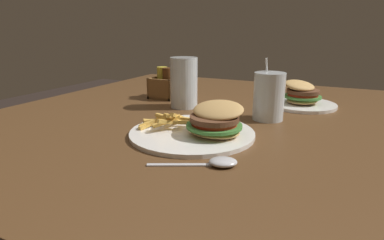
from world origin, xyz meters
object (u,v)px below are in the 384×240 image
at_px(juice_glass, 269,98).
at_px(spoon, 219,162).
at_px(meal_plate_near, 202,127).
at_px(meal_plate_far, 302,97).
at_px(condiment_caddy, 165,86).
at_px(beer_glass, 184,84).

distance_m(juice_glass, spoon, 0.36).
distance_m(meal_plate_near, juice_glass, 0.25).
xyz_separation_m(meal_plate_far, condiment_caddy, (-0.47, -0.08, 0.01)).
distance_m(beer_glass, juice_glass, 0.28).
bearing_deg(beer_glass, condiment_caddy, 142.42).
height_order(beer_glass, juice_glass, juice_glass).
height_order(beer_glass, meal_plate_far, beer_glass).
xyz_separation_m(juice_glass, spoon, (-0.01, -0.36, -0.06)).
distance_m(beer_glass, spoon, 0.48).
bearing_deg(condiment_caddy, beer_glass, -37.58).
bearing_deg(juice_glass, meal_plate_far, 73.29).
bearing_deg(condiment_caddy, meal_plate_far, 10.11).
height_order(meal_plate_near, spoon, meal_plate_near).
relative_size(meal_plate_near, beer_glass, 1.88).
relative_size(meal_plate_near, juice_glass, 1.78).
bearing_deg(condiment_caddy, juice_glass, -17.20).
height_order(beer_glass, spoon, beer_glass).
relative_size(meal_plate_far, condiment_caddy, 1.97).
relative_size(juice_glass, spoon, 1.03).
xyz_separation_m(spoon, condiment_caddy, (-0.40, 0.49, 0.04)).
distance_m(spoon, meal_plate_far, 0.58).
xyz_separation_m(beer_glass, juice_glass, (0.28, -0.03, -0.01)).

